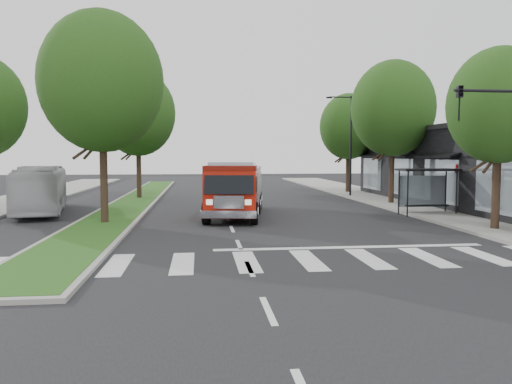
# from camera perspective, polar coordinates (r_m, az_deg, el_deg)

# --- Properties ---
(ground) EXTENTS (140.00, 140.00, 0.00)m
(ground) POSITION_cam_1_polar(r_m,az_deg,el_deg) (18.86, -1.97, -6.06)
(ground) COLOR black
(ground) RESTS_ON ground
(sidewalk_right) EXTENTS (5.00, 80.00, 0.15)m
(sidewalk_right) POSITION_cam_1_polar(r_m,az_deg,el_deg) (31.91, 19.49, -1.92)
(sidewalk_right) COLOR gray
(sidewalk_right) RESTS_ON ground
(median) EXTENTS (3.00, 50.00, 0.15)m
(median) POSITION_cam_1_polar(r_m,az_deg,el_deg) (36.93, -13.55, -0.98)
(median) COLOR gray
(median) RESTS_ON ground
(storefront_row) EXTENTS (8.00, 30.00, 5.00)m
(storefront_row) POSITION_cam_1_polar(r_m,az_deg,el_deg) (33.97, 26.44, 2.34)
(storefront_row) COLOR black
(storefront_row) RESTS_ON ground
(bus_shelter) EXTENTS (3.20, 1.60, 2.61)m
(bus_shelter) POSITION_cam_1_polar(r_m,az_deg,el_deg) (29.53, 18.89, 1.44)
(bus_shelter) COLOR black
(bus_shelter) RESTS_ON ground
(tree_right_near) EXTENTS (4.40, 4.40, 8.05)m
(tree_right_near) POSITION_cam_1_polar(r_m,az_deg,el_deg) (24.35, 26.02, 8.85)
(tree_right_near) COLOR black
(tree_right_near) RESTS_ON ground
(tree_right_mid) EXTENTS (5.60, 5.60, 9.72)m
(tree_right_mid) POSITION_cam_1_polar(r_m,az_deg,el_deg) (35.13, 15.37, 9.19)
(tree_right_mid) COLOR black
(tree_right_mid) RESTS_ON ground
(tree_right_far) EXTENTS (5.00, 5.00, 8.73)m
(tree_right_far) POSITION_cam_1_polar(r_m,az_deg,el_deg) (44.50, 10.52, 7.36)
(tree_right_far) COLOR black
(tree_right_far) RESTS_ON ground
(tree_median_near) EXTENTS (5.80, 5.80, 10.16)m
(tree_median_near) POSITION_cam_1_polar(r_m,az_deg,el_deg) (25.15, -17.22, 11.93)
(tree_median_near) COLOR black
(tree_median_near) RESTS_ON ground
(tree_median_far) EXTENTS (5.60, 5.60, 9.72)m
(tree_median_far) POSITION_cam_1_polar(r_m,az_deg,el_deg) (38.89, -13.35, 8.74)
(tree_median_far) COLOR black
(tree_median_far) RESTS_ON ground
(streetlight_right_far) EXTENTS (2.11, 0.20, 8.00)m
(streetlight_right_far) POSITION_cam_1_polar(r_m,az_deg,el_deg) (40.28, 10.59, 5.76)
(streetlight_right_far) COLOR black
(streetlight_right_far) RESTS_ON ground
(fire_engine) EXTENTS (3.88, 9.02, 3.02)m
(fire_engine) POSITION_cam_1_polar(r_m,az_deg,el_deg) (27.51, -2.33, 0.24)
(fire_engine) COLOR #670E05
(fire_engine) RESTS_ON ground
(city_bus) EXTENTS (4.25, 10.08, 2.73)m
(city_bus) POSITION_cam_1_polar(r_m,az_deg,el_deg) (31.72, -23.34, 0.28)
(city_bus) COLOR #B4B4B9
(city_bus) RESTS_ON ground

